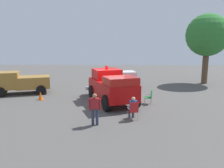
# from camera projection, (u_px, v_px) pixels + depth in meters

# --- Properties ---
(ground_plane) EXTENTS (60.00, 60.00, 0.00)m
(ground_plane) POSITION_uv_depth(u_px,v_px,m) (107.00, 102.00, 16.08)
(ground_plane) COLOR #514F4C
(vintage_fire_truck) EXTENTS (4.28, 6.33, 2.59)m
(vintage_fire_truck) POSITION_uv_depth(u_px,v_px,m) (111.00, 86.00, 15.95)
(vintage_fire_truck) COLOR black
(vintage_fire_truck) RESTS_ON ground
(classic_hot_rod) EXTENTS (2.62, 4.62, 1.46)m
(classic_hot_rod) POSITION_uv_depth(u_px,v_px,m) (126.00, 78.00, 22.91)
(classic_hot_rod) COLOR black
(classic_hot_rod) RESTS_ON ground
(parked_pickup) EXTENTS (5.12, 3.23, 1.90)m
(parked_pickup) POSITION_uv_depth(u_px,v_px,m) (21.00, 82.00, 18.76)
(parked_pickup) COLOR black
(parked_pickup) RESTS_ON ground
(lawn_chair_near_truck) EXTENTS (0.61, 0.61, 1.02)m
(lawn_chair_near_truck) POSITION_uv_depth(u_px,v_px,m) (134.00, 109.00, 12.26)
(lawn_chair_near_truck) COLOR #B7BABF
(lawn_chair_near_truck) RESTS_ON ground
(lawn_chair_by_car) EXTENTS (0.61, 0.61, 1.02)m
(lawn_chair_by_car) POSITION_uv_depth(u_px,v_px,m) (150.00, 96.00, 15.58)
(lawn_chair_by_car) COLOR #B7BABF
(lawn_chair_by_car) RESTS_ON ground
(lawn_chair_spare) EXTENTS (0.57, 0.56, 1.02)m
(lawn_chair_spare) POSITION_uv_depth(u_px,v_px,m) (102.00, 85.00, 19.60)
(lawn_chair_spare) COLOR #B7BABF
(lawn_chair_spare) RESTS_ON ground
(spectator_seated) EXTENTS (0.50, 0.61, 1.29)m
(spectator_seated) POSITION_uv_depth(u_px,v_px,m) (133.00, 107.00, 12.37)
(spectator_seated) COLOR #383842
(spectator_seated) RESTS_ON ground
(spectator_standing) EXTENTS (0.64, 0.28, 1.68)m
(spectator_standing) POSITION_uv_depth(u_px,v_px,m) (95.00, 107.00, 11.39)
(spectator_standing) COLOR #2D334C
(spectator_standing) RESTS_ON ground
(oak_tree_right) EXTENTS (4.41, 4.41, 7.33)m
(oak_tree_right) POSITION_uv_depth(u_px,v_px,m) (207.00, 35.00, 23.11)
(oak_tree_right) COLOR brown
(oak_tree_right) RESTS_ON ground
(traffic_cone) EXTENTS (0.40, 0.40, 0.64)m
(traffic_cone) POSITION_uv_depth(u_px,v_px,m) (41.00, 96.00, 16.78)
(traffic_cone) COLOR orange
(traffic_cone) RESTS_ON ground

